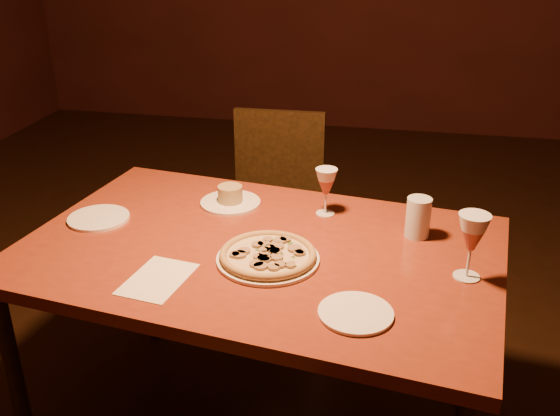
# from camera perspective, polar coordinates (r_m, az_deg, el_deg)

# --- Properties ---
(floor) EXTENTS (7.00, 7.00, 0.00)m
(floor) POSITION_cam_1_polar(r_m,az_deg,el_deg) (2.45, 2.87, -17.59)
(floor) COLOR black
(floor) RESTS_ON ground
(dining_table) EXTENTS (1.53, 1.09, 0.76)m
(dining_table) POSITION_cam_1_polar(r_m,az_deg,el_deg) (1.91, -1.89, -5.25)
(dining_table) COLOR maroon
(dining_table) RESTS_ON floor
(chair_far) EXTENTS (0.43, 0.43, 0.87)m
(chair_far) POSITION_cam_1_polar(r_m,az_deg,el_deg) (2.86, -0.51, 0.90)
(chair_far) COLOR black
(chair_far) RESTS_ON floor
(pizza_plate) EXTENTS (0.30, 0.30, 0.03)m
(pizza_plate) POSITION_cam_1_polar(r_m,az_deg,el_deg) (1.79, -1.11, -4.36)
(pizza_plate) COLOR white
(pizza_plate) RESTS_ON dining_table
(ramekin_saucer) EXTENTS (0.21, 0.21, 0.07)m
(ramekin_saucer) POSITION_cam_1_polar(r_m,az_deg,el_deg) (2.15, -4.56, 0.90)
(ramekin_saucer) COLOR white
(ramekin_saucer) RESTS_ON dining_table
(wine_glass_far) EXTENTS (0.07, 0.07, 0.16)m
(wine_glass_far) POSITION_cam_1_polar(r_m,az_deg,el_deg) (2.05, 4.22, 1.48)
(wine_glass_far) COLOR #A44D44
(wine_glass_far) RESTS_ON dining_table
(wine_glass_right) EXTENTS (0.09, 0.09, 0.19)m
(wine_glass_right) POSITION_cam_1_polar(r_m,az_deg,el_deg) (1.75, 17.04, -3.40)
(wine_glass_right) COLOR #A44D44
(wine_glass_right) RESTS_ON dining_table
(water_tumbler) EXTENTS (0.08, 0.08, 0.13)m
(water_tumbler) POSITION_cam_1_polar(r_m,az_deg,el_deg) (1.96, 12.51, -0.85)
(water_tumbler) COLOR silver
(water_tumbler) RESTS_ON dining_table
(side_plate_left) EXTENTS (0.20, 0.20, 0.01)m
(side_plate_left) POSITION_cam_1_polar(r_m,az_deg,el_deg) (2.13, -16.25, -0.89)
(side_plate_left) COLOR white
(side_plate_left) RESTS_ON dining_table
(side_plate_near) EXTENTS (0.19, 0.19, 0.01)m
(side_plate_near) POSITION_cam_1_polar(r_m,az_deg,el_deg) (1.58, 6.93, -9.52)
(side_plate_near) COLOR white
(side_plate_near) RESTS_ON dining_table
(menu_card) EXTENTS (0.18, 0.24, 0.00)m
(menu_card) POSITION_cam_1_polar(r_m,az_deg,el_deg) (1.75, -11.11, -6.38)
(menu_card) COLOR white
(menu_card) RESTS_ON dining_table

